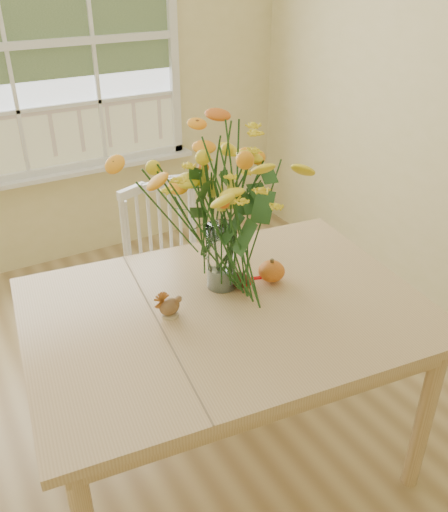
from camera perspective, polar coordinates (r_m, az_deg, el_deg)
floor at (r=2.63m, az=-5.38°, el=-22.58°), size 4.00×4.50×0.01m
wall_back at (r=3.87m, az=-21.54°, el=16.95°), size 4.00×0.02×2.70m
window at (r=3.80m, az=-21.95°, el=19.51°), size 2.42×0.12×1.74m
dining_table at (r=2.21m, az=0.26°, el=-7.31°), size 1.68×1.29×0.83m
windsor_chair at (r=2.97m, az=-5.58°, el=-1.09°), size 0.49×0.47×1.00m
flower_vase at (r=2.09m, az=-0.26°, el=6.60°), size 0.58×0.58×0.69m
pumpkin at (r=2.30m, az=5.02°, el=-1.70°), size 0.11×0.11×0.09m
turkey_figurine at (r=2.09m, az=-5.76°, el=-5.33°), size 0.09×0.07×0.10m
dark_gourd at (r=2.25m, az=1.66°, el=-2.65°), size 0.12×0.08×0.07m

